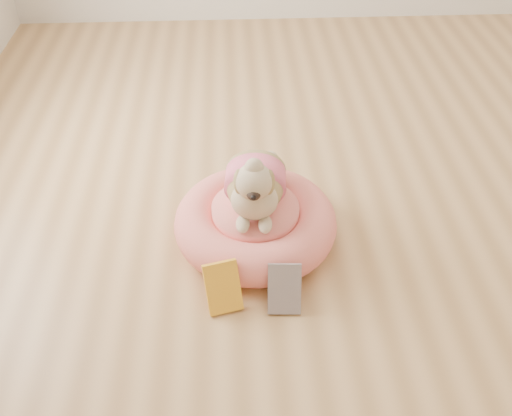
{
  "coord_description": "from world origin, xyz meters",
  "views": [
    {
      "loc": [
        -0.43,
        -2.02,
        1.74
      ],
      "look_at": [
        -0.34,
        -0.24,
        0.21
      ],
      "focal_mm": 40.0,
      "sensor_mm": 36.0,
      "label": 1
    }
  ],
  "objects_px": {
    "dog": "(255,173)",
    "book_white": "(284,289)",
    "pet_bed": "(255,223)",
    "book_yellow": "(223,287)"
  },
  "relations": [
    {
      "from": "dog",
      "to": "book_white",
      "type": "bearing_deg",
      "value": -72.38
    },
    {
      "from": "pet_bed",
      "to": "book_yellow",
      "type": "height_order",
      "value": "book_yellow"
    },
    {
      "from": "book_yellow",
      "to": "book_white",
      "type": "bearing_deg",
      "value": -17.45
    },
    {
      "from": "pet_bed",
      "to": "dog",
      "type": "xyz_separation_m",
      "value": [
        -0.0,
        0.01,
        0.26
      ]
    },
    {
      "from": "book_yellow",
      "to": "book_white",
      "type": "height_order",
      "value": "book_yellow"
    },
    {
      "from": "dog",
      "to": "book_white",
      "type": "distance_m",
      "value": 0.48
    },
    {
      "from": "dog",
      "to": "book_white",
      "type": "relative_size",
      "value": 2.3
    },
    {
      "from": "dog",
      "to": "book_yellow",
      "type": "bearing_deg",
      "value": -106.1
    },
    {
      "from": "pet_bed",
      "to": "dog",
      "type": "bearing_deg",
      "value": 95.94
    },
    {
      "from": "book_white",
      "to": "pet_bed",
      "type": "bearing_deg",
      "value": 106.76
    }
  ]
}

